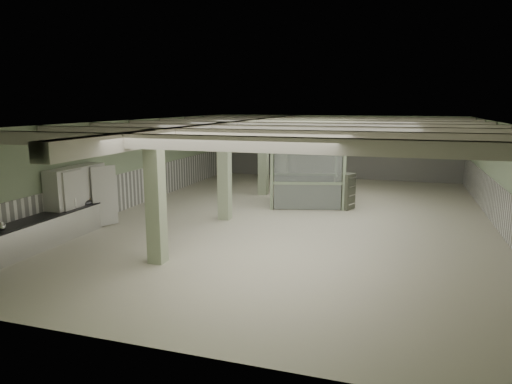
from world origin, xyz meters
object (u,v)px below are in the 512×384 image
(prep_counter, at_px, (45,230))
(walkin_cooler, at_px, (78,199))
(filing_cabinet, at_px, (346,191))
(guard_booth, at_px, (306,164))

(prep_counter, height_order, walkin_cooler, walkin_cooler)
(prep_counter, distance_m, walkin_cooler, 1.78)
(prep_counter, height_order, filing_cabinet, filing_cabinet)
(guard_booth, bearing_deg, prep_counter, -143.09)
(prep_counter, bearing_deg, guard_booth, 52.07)
(walkin_cooler, relative_size, filing_cabinet, 1.63)
(prep_counter, xyz_separation_m, walkin_cooler, (-0.08, 1.66, 0.64))
(filing_cabinet, bearing_deg, guard_booth, -172.41)
(prep_counter, relative_size, guard_booth, 1.26)
(guard_booth, bearing_deg, filing_cabinet, -30.36)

